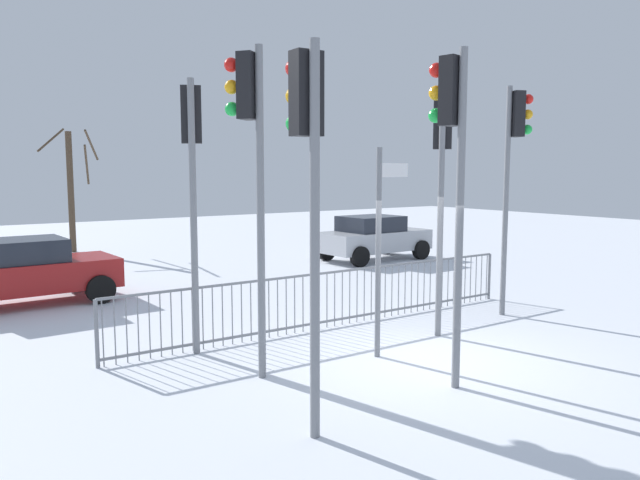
{
  "coord_description": "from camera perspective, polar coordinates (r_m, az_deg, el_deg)",
  "views": [
    {
      "loc": [
        -6.68,
        -6.75,
        2.96
      ],
      "look_at": [
        0.23,
        3.3,
        1.57
      ],
      "focal_mm": 34.18,
      "sensor_mm": 36.0,
      "label": 1
    }
  ],
  "objects": [
    {
      "name": "car_silver_near",
      "position": [
        20.27,
        5.01,
        0.28
      ],
      "size": [
        3.87,
        2.07,
        1.47
      ],
      "rotation": [
        0.0,
        0.0,
        0.04
      ],
      "color": "#B2B5BA",
      "rests_on": "ground"
    },
    {
      "name": "ground_plane",
      "position": [
        9.95,
        9.89,
        -10.89
      ],
      "size": [
        60.0,
        60.0,
        0.0
      ],
      "primitive_type": "plane",
      "color": "white"
    },
    {
      "name": "traffic_light_mid_right",
      "position": [
        8.38,
        12.27,
        8.92
      ],
      "size": [
        0.35,
        0.56,
        4.55
      ],
      "rotation": [
        0.0,
        0.0,
        0.18
      ],
      "color": "slate",
      "rests_on": "ground"
    },
    {
      "name": "traffic_light_rear_right",
      "position": [
        8.59,
        -6.54,
        9.49
      ],
      "size": [
        0.45,
        0.49,
        4.66
      ],
      "rotation": [
        0.0,
        0.0,
        0.65
      ],
      "color": "slate",
      "rests_on": "ground"
    },
    {
      "name": "traffic_light_foreground_left",
      "position": [
        10.0,
        -11.89,
        7.86
      ],
      "size": [
        0.39,
        0.54,
        4.39
      ],
      "rotation": [
        0.0,
        0.0,
        5.88
      ],
      "color": "slate",
      "rests_on": "ground"
    },
    {
      "name": "traffic_light_mid_left",
      "position": [
        11.07,
        11.35,
        7.52
      ],
      "size": [
        0.47,
        0.46,
        4.34
      ],
      "rotation": [
        0.0,
        0.0,
        5.45
      ],
      "color": "slate",
      "rests_on": "ground"
    },
    {
      "name": "pedestrian_guard_railing",
      "position": [
        11.64,
        1.38,
        -5.41
      ],
      "size": [
        8.86,
        0.09,
        1.07
      ],
      "rotation": [
        0.0,
        0.0,
        -0.0
      ],
      "color": "slate",
      "rests_on": "ground"
    },
    {
      "name": "bare_tree_left",
      "position": [
        23.87,
        -22.23,
        4.64
      ],
      "size": [
        2.18,
        2.17,
        4.53
      ],
      "color": "#473828",
      "rests_on": "ground"
    },
    {
      "name": "car_red_trailing",
      "position": [
        14.93,
        -25.99,
        -2.59
      ],
      "size": [
        3.87,
        2.06,
        1.47
      ],
      "rotation": [
        0.0,
        0.0,
        0.04
      ],
      "color": "maroon",
      "rests_on": "ground"
    },
    {
      "name": "direction_sign_post",
      "position": [
        9.62,
        5.7,
        -0.13
      ],
      "size": [
        0.78,
        0.22,
        3.32
      ],
      "rotation": [
        0.0,
        0.0,
        0.21
      ],
      "color": "slate",
      "rests_on": "ground"
    },
    {
      "name": "traffic_light_foreground_right",
      "position": [
        6.64,
        -1.19,
        8.35
      ],
      "size": [
        0.33,
        0.57,
        4.33
      ],
      "rotation": [
        0.0,
        0.0,
        6.26
      ],
      "color": "slate",
      "rests_on": "ground"
    },
    {
      "name": "traffic_light_rear_left",
      "position": [
        12.95,
        17.71,
        8.11
      ],
      "size": [
        0.54,
        0.39,
        4.63
      ],
      "rotation": [
        0.0,
        0.0,
        4.32
      ],
      "color": "slate",
      "rests_on": "ground"
    }
  ]
}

